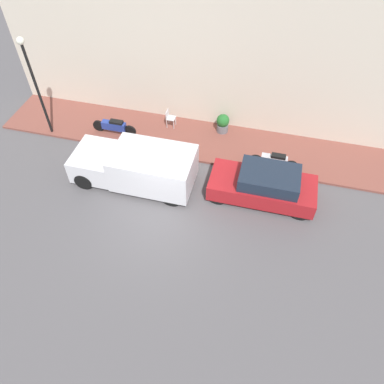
{
  "coord_description": "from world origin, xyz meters",
  "views": [
    {
      "loc": [
        -8.23,
        -3.41,
        11.43
      ],
      "look_at": [
        1.25,
        -1.0,
        0.6
      ],
      "focal_mm": 35.0,
      "sensor_mm": 36.0,
      "label": 1
    }
  ],
  "objects_px": {
    "streetlamp": "(32,75)",
    "delivery_van": "(136,166)",
    "cafe_chair": "(170,117)",
    "scooter_silver": "(274,161)",
    "parked_car": "(264,185)",
    "motorcycle_blue": "(114,126)",
    "potted_plant": "(223,123)"
  },
  "relations": [
    {
      "from": "motorcycle_blue",
      "to": "cafe_chair",
      "type": "distance_m",
      "value": 2.64
    },
    {
      "from": "motorcycle_blue",
      "to": "streetlamp",
      "type": "distance_m",
      "value": 3.99
    },
    {
      "from": "delivery_van",
      "to": "streetlamp",
      "type": "height_order",
      "value": "streetlamp"
    },
    {
      "from": "delivery_van",
      "to": "scooter_silver",
      "type": "height_order",
      "value": "delivery_van"
    },
    {
      "from": "potted_plant",
      "to": "delivery_van",
      "type": "bearing_deg",
      "value": 144.8
    },
    {
      "from": "parked_car",
      "to": "potted_plant",
      "type": "bearing_deg",
      "value": 32.98
    },
    {
      "from": "motorcycle_blue",
      "to": "delivery_van",
      "type": "bearing_deg",
      "value": -141.81
    },
    {
      "from": "delivery_van",
      "to": "cafe_chair",
      "type": "height_order",
      "value": "delivery_van"
    },
    {
      "from": "scooter_silver",
      "to": "streetlamp",
      "type": "xyz_separation_m",
      "value": [
        -0.09,
        10.51,
        2.55
      ]
    },
    {
      "from": "streetlamp",
      "to": "cafe_chair",
      "type": "bearing_deg",
      "value": -71.57
    },
    {
      "from": "scooter_silver",
      "to": "motorcycle_blue",
      "type": "distance_m",
      "value": 7.53
    },
    {
      "from": "delivery_van",
      "to": "streetlamp",
      "type": "distance_m",
      "value": 5.87
    },
    {
      "from": "motorcycle_blue",
      "to": "streetlamp",
      "type": "xyz_separation_m",
      "value": [
        -0.62,
        3.0,
        2.56
      ]
    },
    {
      "from": "delivery_van",
      "to": "cafe_chair",
      "type": "bearing_deg",
      "value": -4.58
    },
    {
      "from": "scooter_silver",
      "to": "streetlamp",
      "type": "bearing_deg",
      "value": 90.51
    },
    {
      "from": "delivery_van",
      "to": "cafe_chair",
      "type": "xyz_separation_m",
      "value": [
        3.79,
        -0.3,
        -0.25
      ]
    },
    {
      "from": "potted_plant",
      "to": "cafe_chair",
      "type": "distance_m",
      "value": 2.54
    },
    {
      "from": "scooter_silver",
      "to": "motorcycle_blue",
      "type": "xyz_separation_m",
      "value": [
        0.53,
        7.51,
        -0.0
      ]
    },
    {
      "from": "scooter_silver",
      "to": "parked_car",
      "type": "bearing_deg",
      "value": 171.35
    },
    {
      "from": "parked_car",
      "to": "streetlamp",
      "type": "distance_m",
      "value": 10.65
    },
    {
      "from": "parked_car",
      "to": "scooter_silver",
      "type": "height_order",
      "value": "parked_car"
    },
    {
      "from": "potted_plant",
      "to": "streetlamp",
      "type": "bearing_deg",
      "value": 104.37
    },
    {
      "from": "delivery_van",
      "to": "scooter_silver",
      "type": "distance_m",
      "value": 5.85
    },
    {
      "from": "delivery_van",
      "to": "motorcycle_blue",
      "type": "bearing_deg",
      "value": 38.19
    },
    {
      "from": "parked_car",
      "to": "motorcycle_blue",
      "type": "xyz_separation_m",
      "value": [
        2.23,
        7.25,
        -0.16
      ]
    },
    {
      "from": "delivery_van",
      "to": "parked_car",
      "type": "bearing_deg",
      "value": -85.69
    },
    {
      "from": "parked_car",
      "to": "motorcycle_blue",
      "type": "bearing_deg",
      "value": 72.92
    },
    {
      "from": "scooter_silver",
      "to": "motorcycle_blue",
      "type": "bearing_deg",
      "value": 85.97
    },
    {
      "from": "streetlamp",
      "to": "delivery_van",
      "type": "bearing_deg",
      "value": -111.54
    },
    {
      "from": "delivery_van",
      "to": "scooter_silver",
      "type": "xyz_separation_m",
      "value": [
        2.09,
        -5.45,
        -0.34
      ]
    },
    {
      "from": "parked_car",
      "to": "potted_plant",
      "type": "distance_m",
      "value": 4.33
    },
    {
      "from": "delivery_van",
      "to": "motorcycle_blue",
      "type": "xyz_separation_m",
      "value": [
        2.62,
        2.06,
        -0.35
      ]
    }
  ]
}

